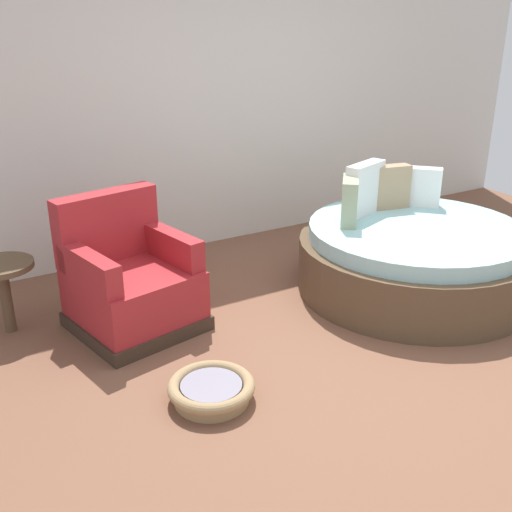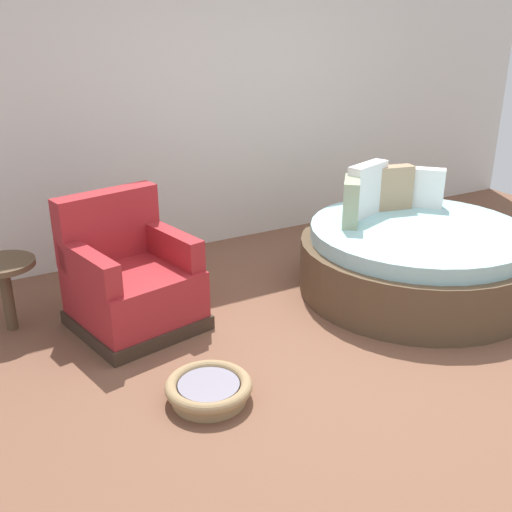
{
  "view_description": "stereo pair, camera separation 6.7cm",
  "coord_description": "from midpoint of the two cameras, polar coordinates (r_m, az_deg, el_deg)",
  "views": [
    {
      "loc": [
        -2.38,
        -2.61,
        2.1
      ],
      "look_at": [
        -0.44,
        0.7,
        0.55
      ],
      "focal_mm": 42.27,
      "sensor_mm": 36.0,
      "label": 1
    },
    {
      "loc": [
        -2.32,
        -2.65,
        2.1
      ],
      "look_at": [
        -0.44,
        0.7,
        0.55
      ],
      "focal_mm": 42.27,
      "sensor_mm": 36.0,
      "label": 2
    }
  ],
  "objects": [
    {
      "name": "ground_plane",
      "position": [
        4.11,
        9.87,
        -9.27
      ],
      "size": [
        8.0,
        8.0,
        0.02
      ],
      "primitive_type": "cube",
      "color": "brown"
    },
    {
      "name": "back_wall",
      "position": [
        5.66,
        -5.87,
        15.03
      ],
      "size": [
        8.0,
        0.12,
        2.85
      ],
      "primitive_type": "cube",
      "color": "silver",
      "rests_on": "ground_plane"
    },
    {
      "name": "round_daybed",
      "position": [
        4.99,
        14.23,
        -0.04
      ],
      "size": [
        1.85,
        1.85,
        0.97
      ],
      "color": "brown",
      "rests_on": "ground_plane"
    },
    {
      "name": "red_armchair",
      "position": [
        4.36,
        -12.3,
        -2.5
      ],
      "size": [
        0.94,
        0.94,
        0.94
      ],
      "color": "#38281E",
      "rests_on": "ground_plane"
    },
    {
      "name": "pet_basket",
      "position": [
        3.59,
        -4.78,
        -12.5
      ],
      "size": [
        0.51,
        0.51,
        0.13
      ],
      "color": "#9E7F56",
      "rests_on": "ground_plane"
    },
    {
      "name": "side_table",
      "position": [
        4.5,
        -23.29,
        -1.72
      ],
      "size": [
        0.44,
        0.44,
        0.52
      ],
      "color": "brown",
      "rests_on": "ground_plane"
    }
  ]
}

